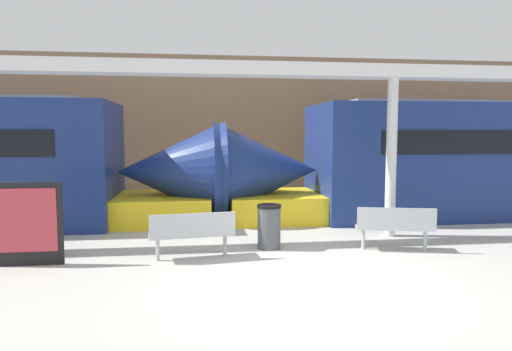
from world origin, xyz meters
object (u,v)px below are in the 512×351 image
bench_far (395,225)px  poster_board (28,224)px  bench_near (192,231)px  trash_bin (269,226)px  support_column_near (391,158)px

bench_far → poster_board: poster_board is taller
bench_near → poster_board: size_ratio=1.09×
bench_far → poster_board: bearing=-165.3°
bench_near → trash_bin: size_ratio=1.80×
bench_near → poster_board: (-2.83, -0.02, 0.22)m
poster_board → support_column_near: 7.44m
trash_bin → poster_board: poster_board is taller
trash_bin → support_column_near: 3.25m
bench_near → bench_far: (3.95, 0.11, -0.00)m
poster_board → support_column_near: size_ratio=0.42×
support_column_near → poster_board: bearing=-168.9°
bench_near → poster_board: poster_board is taller
trash_bin → support_column_near: support_column_near is taller
bench_far → trash_bin: (-2.43, 0.52, -0.07)m
bench_near → poster_board: bearing=172.4°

